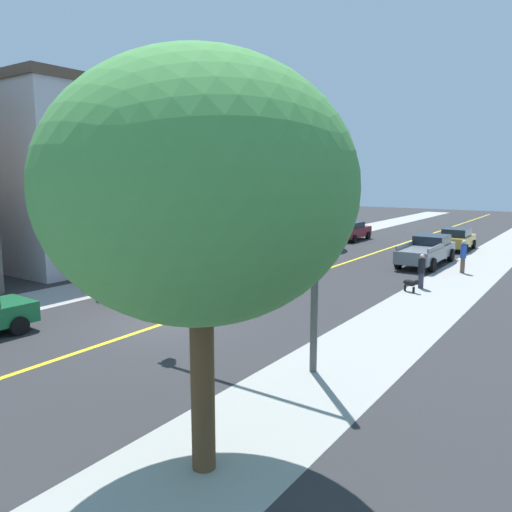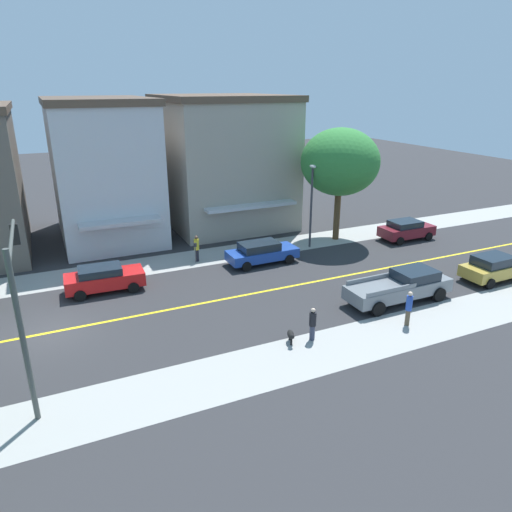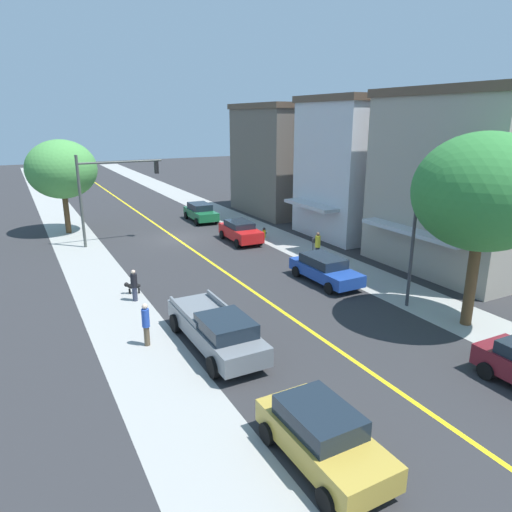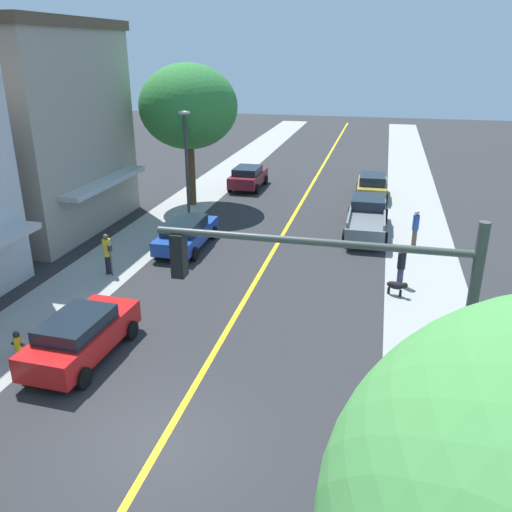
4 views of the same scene
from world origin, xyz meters
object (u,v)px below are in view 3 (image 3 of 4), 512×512
object	(u,v)px
traffic_light_mast	(107,185)
grey_pickup_truck	(217,329)
street_tree_right_corner	(484,192)
parking_meter	(313,246)
small_dog	(133,286)
street_tree_left_near	(62,169)
fire_hydrant	(264,233)
street_lamp	(414,231)
red_sedan_left_curb	(240,231)
blue_sedan_left_curb	(325,269)
pedestrian_yellow_shirt	(318,245)
pedestrian_blue_shirt	(146,323)
green_sedan_left_curb	(201,212)
gold_sedan_right_curb	(322,435)
pedestrian_black_shirt	(134,285)

from	to	relation	value
traffic_light_mast	grey_pickup_truck	size ratio (longest dim) A/B	1.05
street_tree_right_corner	parking_meter	xyz separation A→B (m)	(0.44, -11.56, -5.04)
small_dog	street_tree_left_near	bearing A→B (deg)	-65.26
fire_hydrant	street_lamp	xyz separation A→B (m)	(0.27, 15.25, 3.39)
fire_hydrant	parking_meter	bearing A→B (deg)	90.61
red_sedan_left_curb	grey_pickup_truck	xyz separation A→B (m)	(8.23, 14.77, 0.06)
blue_sedan_left_curb	pedestrian_yellow_shirt	world-z (taller)	pedestrian_yellow_shirt
street_tree_left_near	grey_pickup_truck	world-z (taller)	street_tree_left_near
pedestrian_blue_shirt	small_dog	size ratio (longest dim) A/B	2.15
street_lamp	pedestrian_blue_shirt	xyz separation A→B (m)	(12.53, -1.83, -2.80)
street_tree_left_near	street_tree_right_corner	bearing A→B (deg)	117.11
pedestrian_yellow_shirt	grey_pickup_truck	bearing A→B (deg)	116.40
parking_meter	street_lamp	size ratio (longest dim) A/B	0.23
parking_meter	blue_sedan_left_curb	distance (m)	4.46
green_sedan_left_curb	grey_pickup_truck	size ratio (longest dim) A/B	0.74
gold_sedan_right_curb	small_dog	bearing A→B (deg)	-175.33
red_sedan_left_curb	pedestrian_black_shirt	distance (m)	12.77
fire_hydrant	pedestrian_blue_shirt	xyz separation A→B (m)	(12.80, 13.42, 0.59)
pedestrian_blue_shirt	pedestrian_yellow_shirt	bearing A→B (deg)	25.03
parking_meter	street_lamp	bearing A→B (deg)	87.76
traffic_light_mast	pedestrian_yellow_shirt	bearing A→B (deg)	-42.67
grey_pickup_truck	small_dog	bearing A→B (deg)	-169.28
traffic_light_mast	gold_sedan_right_curb	size ratio (longest dim) A/B	1.53
pedestrian_yellow_shirt	pedestrian_blue_shirt	distance (m)	14.75
traffic_light_mast	small_dog	distance (m)	11.59
parking_meter	grey_pickup_truck	xyz separation A→B (m)	(10.46, 8.52, -0.05)
green_sedan_left_curb	small_dog	world-z (taller)	green_sedan_left_curb
parking_meter	grey_pickup_truck	distance (m)	13.49
green_sedan_left_curb	gold_sedan_right_curb	world-z (taller)	gold_sedan_right_curb
parking_meter	gold_sedan_right_curb	xyz separation A→B (m)	(10.49, 15.76, -0.10)
grey_pickup_truck	street_tree_left_near	bearing A→B (deg)	-173.50
fire_hydrant	red_sedan_left_curb	xyz separation A→B (m)	(2.16, 0.26, 0.41)
parking_meter	pedestrian_blue_shirt	xyz separation A→B (m)	(12.87, 6.91, 0.07)
red_sedan_left_curb	gold_sedan_right_curb	size ratio (longest dim) A/B	1.06
fire_hydrant	red_sedan_left_curb	distance (m)	2.22
green_sedan_left_curb	street_tree_right_corner	bearing A→B (deg)	7.86
parking_meter	street_lamp	distance (m)	9.20
fire_hydrant	small_dog	size ratio (longest dim) A/B	0.95
fire_hydrant	parking_meter	world-z (taller)	parking_meter
street_tree_right_corner	pedestrian_black_shirt	bearing A→B (deg)	-37.77
pedestrian_blue_shirt	grey_pickup_truck	bearing A→B (deg)	-35.96
traffic_light_mast	fire_hydrant	bearing A→B (deg)	-18.29
traffic_light_mast	street_lamp	world-z (taller)	traffic_light_mast
blue_sedan_left_curb	street_lamp	bearing A→B (deg)	17.90
red_sedan_left_curb	pedestrian_yellow_shirt	world-z (taller)	pedestrian_yellow_shirt
street_tree_right_corner	blue_sedan_left_curb	world-z (taller)	street_tree_right_corner
fire_hydrant	blue_sedan_left_curb	distance (m)	10.69
fire_hydrant	red_sedan_left_curb	size ratio (longest dim) A/B	0.18
gold_sedan_right_curb	grey_pickup_truck	bearing A→B (deg)	178.83
fire_hydrant	traffic_light_mast	xyz separation A→B (m)	(10.81, -3.57, 3.95)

